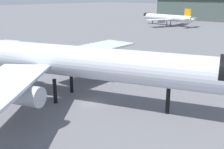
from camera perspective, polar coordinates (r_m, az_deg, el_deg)
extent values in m
plane|color=slate|center=(51.37, -4.48, -6.11)|extent=(900.00, 900.00, 0.00)
cylinder|color=silver|center=(51.52, -7.71, 2.73)|extent=(52.90, 27.01, 5.83)
cube|color=silver|center=(66.83, -4.48, 5.36)|extent=(11.00, 25.46, 0.47)
cylinder|color=#B7BAC1|center=(64.06, -4.55, 3.11)|extent=(8.35, 5.98, 3.20)
cylinder|color=#B7BAC1|center=(44.24, -18.73, -3.94)|extent=(8.35, 5.98, 3.20)
cylinder|color=black|center=(47.41, 11.56, -5.35)|extent=(0.70, 0.70, 4.66)
cylinder|color=black|center=(56.82, -8.44, -1.49)|extent=(0.70, 0.70, 4.66)
cylinder|color=black|center=(51.92, -11.79, -3.41)|extent=(0.70, 0.70, 4.66)
cylinder|color=silver|center=(181.85, 11.33, 11.56)|extent=(36.26, 5.96, 3.82)
cone|color=silver|center=(193.24, 6.99, 12.03)|extent=(4.42, 3.99, 3.75)
cone|color=silver|center=(171.61, 16.21, 10.95)|extent=(5.18, 3.92, 3.63)
cylinder|color=black|center=(192.72, 7.16, 12.09)|extent=(1.95, 3.96, 3.86)
cube|color=silver|center=(172.29, 10.01, 11.21)|extent=(11.31, 17.23, 0.31)
cylinder|color=#B7BAC1|center=(174.46, 10.17, 10.85)|extent=(5.17, 2.40, 2.10)
cube|color=silver|center=(188.38, 13.90, 11.42)|extent=(9.68, 17.18, 0.31)
cylinder|color=#B7BAC1|center=(187.38, 13.30, 11.04)|extent=(5.17, 2.40, 2.10)
cube|color=orange|center=(172.93, 15.47, 12.07)|extent=(4.35, 0.64, 6.12)
cube|color=silver|center=(169.24, 14.81, 11.12)|extent=(3.63, 6.68, 0.23)
cube|color=silver|center=(176.27, 16.37, 11.20)|extent=(3.63, 6.68, 0.23)
cylinder|color=black|center=(189.32, 8.45, 10.83)|extent=(0.46, 0.46, 3.06)
cylinder|color=black|center=(179.49, 11.34, 10.39)|extent=(0.46, 0.46, 3.06)
cylinder|color=black|center=(182.69, 12.12, 10.45)|extent=(0.46, 0.46, 3.06)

